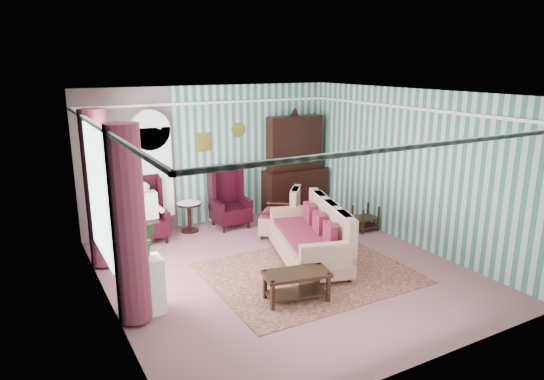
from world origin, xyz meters
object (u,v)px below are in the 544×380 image
wingback_right (230,198)px  seated_woman (146,212)px  round_side_table (189,217)px  floral_armchair (280,210)px  bookcase (152,179)px  plant_stand (143,287)px  wingback_left (146,210)px  dresser_hutch (295,161)px  nest_table (365,218)px  sofa (308,232)px  coffee_table (296,286)px

wingback_right → seated_woman: (-1.75, 0.00, -0.04)m
round_side_table → floral_armchair: size_ratio=0.57×
round_side_table → bookcase: bearing=159.7°
plant_stand → wingback_left: bearing=73.8°
dresser_hutch → floral_armchair: bearing=-132.2°
bookcase → round_side_table: size_ratio=3.73×
bookcase → nest_table: bearing=-26.9°
sofa → wingback_right: bearing=26.1°
seated_woman → floral_armchair: bearing=-21.7°
seated_woman → nest_table: 4.37m
bookcase → dresser_hutch: size_ratio=0.95×
coffee_table → wingback_left: bearing=109.7°
dresser_hutch → nest_table: size_ratio=4.37×
dresser_hutch → wingback_left: bearing=-175.6°
seated_woman → sofa: (2.16, -2.34, -0.04)m
seated_woman → nest_table: bearing=-20.8°
seated_woman → nest_table: (4.07, -1.55, -0.32)m
seated_woman → nest_table: seated_woman is taller
wingback_left → plant_stand: size_ratio=1.56×
bookcase → wingback_right: 1.63m
seated_woman → coffee_table: bearing=-70.3°
dresser_hutch → nest_table: 2.11m
sofa → coffee_table: bearing=156.3°
wingback_left → sofa: size_ratio=0.59×
seated_woman → round_side_table: size_ratio=1.97×
wingback_left → nest_table: 4.37m
wingback_left → wingback_right: (1.75, 0.00, 0.00)m
nest_table → sofa: 2.09m
seated_woman → floral_armchair: size_ratio=1.13×
dresser_hutch → round_side_table: size_ratio=3.93×
bookcase → coffee_table: size_ratio=2.36×
wingback_left → plant_stand: 2.87m
wingback_left → sofa: 3.18m
sofa → floral_armchair: 1.41m
dresser_hutch → wingback_right: bearing=-171.2°
plant_stand → coffee_table: size_ratio=0.84×
wingback_right → floral_armchair: (0.64, -0.95, -0.10)m
round_side_table → floral_armchair: bearing=-36.4°
plant_stand → seated_woman: bearing=73.8°
dresser_hutch → plant_stand: (-4.30, -3.02, -0.78)m
dresser_hutch → seated_woman: 3.56m
wingback_right → round_side_table: bearing=170.0°
wingback_left → floral_armchair: (2.39, -0.95, -0.10)m
bookcase → sofa: size_ratio=1.06×
wingback_left → round_side_table: (0.90, 0.15, -0.33)m
floral_armchair → wingback_right: bearing=73.1°
bookcase → dresser_hutch: (3.25, -0.12, 0.06)m
floral_armchair → coffee_table: 2.77m
plant_stand → floral_armchair: floral_armchair is taller
wingback_right → nest_table: size_ratio=2.31×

